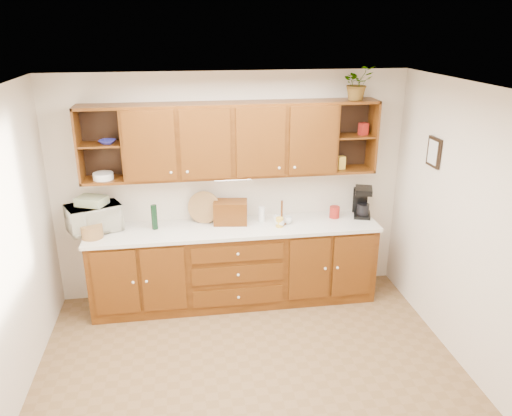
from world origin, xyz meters
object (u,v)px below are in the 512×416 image
object	(u,v)px
bread_box	(230,212)
coffee_maker	(362,202)
microwave	(94,218)
potted_plant	(357,83)

from	to	relation	value
bread_box	coffee_maker	bearing A→B (deg)	7.69
coffee_maker	microwave	bearing A→B (deg)	-161.30
microwave	bread_box	world-z (taller)	microwave
bread_box	coffee_maker	distance (m)	1.55
potted_plant	bread_box	bearing A→B (deg)	179.97
bread_box	coffee_maker	size ratio (longest dim) A/B	1.06
microwave	potted_plant	size ratio (longest dim) A/B	1.49
coffee_maker	potted_plant	distance (m)	1.37
microwave	bread_box	size ratio (longest dim) A/B	1.45
microwave	potted_plant	bearing A→B (deg)	-24.98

